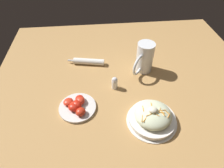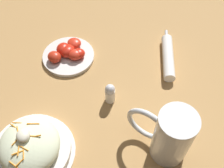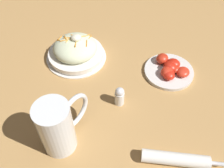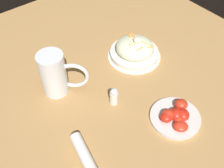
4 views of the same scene
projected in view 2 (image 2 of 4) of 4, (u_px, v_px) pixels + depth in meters
ground_plane at (104, 123)px, 0.77m from camera, size 1.43×1.43×0.00m
salad_plate at (31, 147)px, 0.69m from camera, size 0.22×0.22×0.10m
beer_mug at (170, 137)px, 0.66m from camera, size 0.13×0.15×0.17m
napkin_roll at (168, 57)px, 0.89m from camera, size 0.21×0.07×0.04m
tomato_plate at (68, 54)px, 0.90m from camera, size 0.17×0.17×0.05m
salt_shaker at (110, 93)px, 0.79m from camera, size 0.03×0.03×0.07m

